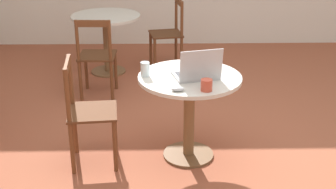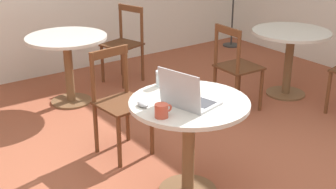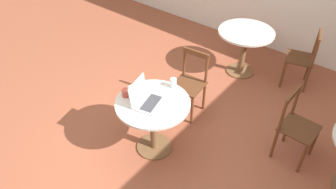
# 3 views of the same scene
# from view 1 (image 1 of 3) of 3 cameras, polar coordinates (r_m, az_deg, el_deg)

# --- Properties ---
(ground_plane) EXTENTS (16.00, 16.00, 0.00)m
(ground_plane) POSITION_cam_1_polar(r_m,az_deg,el_deg) (4.10, 4.72, -6.86)
(ground_plane) COLOR #9E5138
(cafe_table_near) EXTENTS (0.83, 0.83, 0.72)m
(cafe_table_near) POSITION_cam_1_polar(r_m,az_deg,el_deg) (3.77, 2.63, -0.08)
(cafe_table_near) COLOR brown
(cafe_table_near) RESTS_ON ground_plane
(cafe_table_mid) EXTENTS (0.83, 0.83, 0.72)m
(cafe_table_mid) POSITION_cam_1_polar(r_m,az_deg,el_deg) (5.76, -7.54, 7.98)
(cafe_table_mid) COLOR brown
(cafe_table_mid) RESTS_ON ground_plane
(chair_near_back) EXTENTS (0.42, 0.42, 0.88)m
(chair_near_back) POSITION_cam_1_polar(r_m,az_deg,el_deg) (3.78, -9.80, -2.21)
(chair_near_back) COLOR brown
(chair_near_back) RESTS_ON ground_plane
(chair_mid_left) EXTENTS (0.40, 0.40, 0.88)m
(chair_mid_left) POSITION_cam_1_polar(r_m,az_deg,el_deg) (5.07, -8.68, 4.50)
(chair_mid_left) COLOR brown
(chair_mid_left) RESTS_ON ground_plane
(chair_mid_front) EXTENTS (0.44, 0.44, 0.88)m
(chair_mid_front) POSITION_cam_1_polar(r_m,az_deg,el_deg) (5.88, 0.11, 7.36)
(chair_mid_front) COLOR brown
(chair_mid_front) RESTS_ON ground_plane
(laptop) EXTENTS (0.35, 0.39, 0.26)m
(laptop) POSITION_cam_1_polar(r_m,az_deg,el_deg) (3.64, 3.57, 2.74)
(laptop) COLOR #B7B7BC
(laptop) RESTS_ON cafe_table_near
(mouse) EXTENTS (0.06, 0.10, 0.03)m
(mouse) POSITION_cam_1_polar(r_m,az_deg,el_deg) (3.41, 1.19, 0.68)
(mouse) COLOR #B7B7BC
(mouse) RESTS_ON cafe_table_near
(mug) EXTENTS (0.12, 0.09, 0.09)m
(mug) POSITION_cam_1_polar(r_m,az_deg,el_deg) (3.42, 4.72, 1.17)
(mug) COLOR #C64C38
(mug) RESTS_ON cafe_table_near
(drinking_glass) EXTENTS (0.07, 0.07, 0.11)m
(drinking_glass) POSITION_cam_1_polar(r_m,az_deg,el_deg) (3.69, -2.81, 3.11)
(drinking_glass) COLOR silver
(drinking_glass) RESTS_ON cafe_table_near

